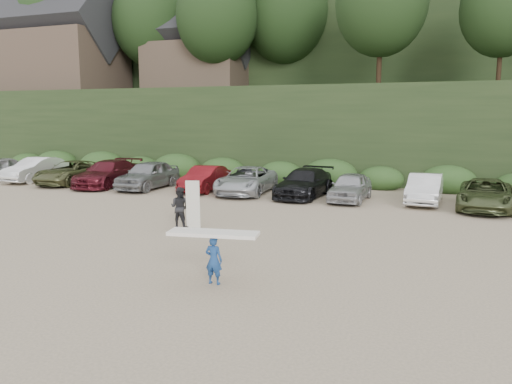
% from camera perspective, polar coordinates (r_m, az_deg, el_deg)
% --- Properties ---
extents(ground, '(120.00, 120.00, 0.00)m').
position_cam_1_polar(ground, '(16.79, -5.98, -5.73)').
color(ground, tan).
rests_on(ground, ground).
extents(hillside_backdrop, '(90.00, 41.50, 28.00)m').
position_cam_1_polar(hillside_backdrop, '(51.52, 12.20, 16.45)').
color(hillside_backdrop, black).
rests_on(hillside_backdrop, ground).
extents(parked_cars, '(36.40, 6.15, 1.62)m').
position_cam_1_polar(parked_cars, '(26.66, -1.21, 1.34)').
color(parked_cars, '#AAABAF').
rests_on(parked_cars, ground).
extents(child_surfer, '(2.31, 0.96, 1.35)m').
position_cam_1_polar(child_surfer, '(12.51, -4.87, -6.45)').
color(child_surfer, navy).
rests_on(child_surfer, ground).
extents(adult_surfer, '(1.22, 0.59, 1.81)m').
position_cam_1_polar(adult_surfer, '(18.91, -8.57, -1.71)').
color(adult_surfer, black).
rests_on(adult_surfer, ground).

